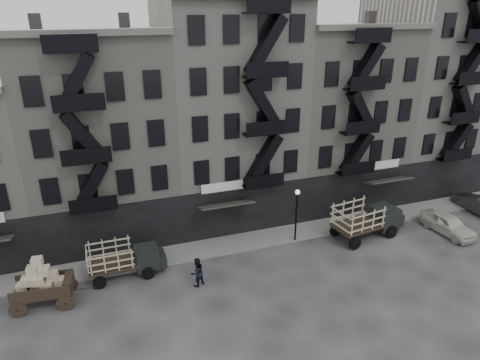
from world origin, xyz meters
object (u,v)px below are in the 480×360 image
object	(u,v)px
stake_truck_east	(367,217)
pedestrian_mid	(197,272)
wagon	(39,280)
stake_truck_west	(124,257)
car_far	(479,204)
car_east	(448,224)

from	to	relation	value
stake_truck_east	pedestrian_mid	bearing A→B (deg)	179.36
wagon	stake_truck_east	bearing A→B (deg)	7.20
wagon	stake_truck_west	size ratio (longest dim) A/B	0.76
stake_truck_east	car_far	distance (m)	11.67
wagon	car_far	distance (m)	34.67
wagon	stake_truck_east	xyz separation A→B (m)	(23.01, 0.55, -0.07)
car_east	pedestrian_mid	distance (m)	20.23
stake_truck_west	stake_truck_east	world-z (taller)	stake_truck_east
car_east	pedestrian_mid	bearing A→B (deg)	174.79
stake_truck_west	pedestrian_mid	xyz separation A→B (m)	(4.21, -2.66, -0.41)
stake_truck_west	car_far	xyz separation A→B (m)	(29.68, -0.53, -0.64)
car_east	pedestrian_mid	size ratio (longest dim) A/B	2.29
car_east	car_far	xyz separation A→B (m)	(5.24, 1.98, -0.01)
wagon	stake_truck_east	distance (m)	23.02
stake_truck_east	car_far	bearing A→B (deg)	-6.24
stake_truck_east	car_far	world-z (taller)	stake_truck_east
car_far	pedestrian_mid	world-z (taller)	pedestrian_mid
wagon	car_east	world-z (taller)	wagon
car_far	stake_truck_west	bearing A→B (deg)	-0.06
stake_truck_west	pedestrian_mid	size ratio (longest dim) A/B	2.48
stake_truck_west	wagon	bearing A→B (deg)	-164.48
wagon	stake_truck_west	world-z (taller)	wagon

